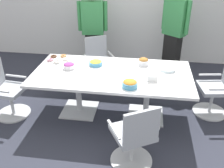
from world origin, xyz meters
TOP-DOWN VIEW (x-y plane):
  - ground_plane at (0.00, 0.00)m, footprint 10.00×10.00m
  - conference_table at (0.00, 0.00)m, footprint 2.40×1.20m
  - office_chair_0 at (0.42, -1.07)m, footprint 0.74×0.74m
  - office_chair_1 at (1.66, 0.26)m, footprint 0.62×0.62m
  - office_chair_2 at (-0.42, 1.07)m, footprint 0.73×0.73m
  - office_chair_3 at (-1.66, -0.25)m, footprint 0.59×0.59m
  - person_standing_0 at (-0.63, 1.63)m, footprint 0.62×0.27m
  - person_standing_1 at (1.02, 1.63)m, footprint 0.53×0.45m
  - snack_bowl_candy_mix at (-0.69, 0.05)m, footprint 0.19×0.19m
  - snack_bowl_chips_orange at (0.30, -0.42)m, footprint 0.21×0.21m
  - snack_bowl_pretzels at (0.46, 0.35)m, footprint 0.17×0.17m
  - snack_bowl_chips_yellow at (-0.30, 0.23)m, footprint 0.21×0.21m
  - donut_platter at (-0.97, 0.35)m, footprint 0.37×0.37m
  - plate_stack at (0.84, 0.19)m, footprint 0.24×0.24m
  - napkin_pile at (0.61, -0.16)m, footprint 0.14×0.14m

SIDE VIEW (x-z plane):
  - ground_plane at x=0.00m, z-range -0.01..0.00m
  - office_chair_0 at x=0.42m, z-range -0.05..0.86m
  - office_chair_1 at x=1.66m, z-range -0.05..0.86m
  - office_chair_2 at x=-0.42m, z-range -0.05..0.86m
  - office_chair_3 at x=-1.66m, z-range -0.05..0.86m
  - conference_table at x=0.00m, z-range 0.25..1.00m
  - donut_platter at x=-0.97m, z-range 0.75..0.79m
  - plate_stack at x=0.84m, z-range 0.75..0.79m
  - snack_bowl_chips_yellow at x=-0.30m, z-range 0.75..0.83m
  - napkin_pile at x=0.61m, z-range 0.75..0.84m
  - snack_bowl_candy_mix at x=-0.69m, z-range 0.75..0.84m
  - snack_bowl_chips_orange at x=0.30m, z-range 0.75..0.86m
  - snack_bowl_pretzels at x=0.46m, z-range 0.75..0.87m
  - person_standing_0 at x=-0.63m, z-range 0.04..1.78m
  - person_standing_1 at x=1.02m, z-range 0.05..1.89m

